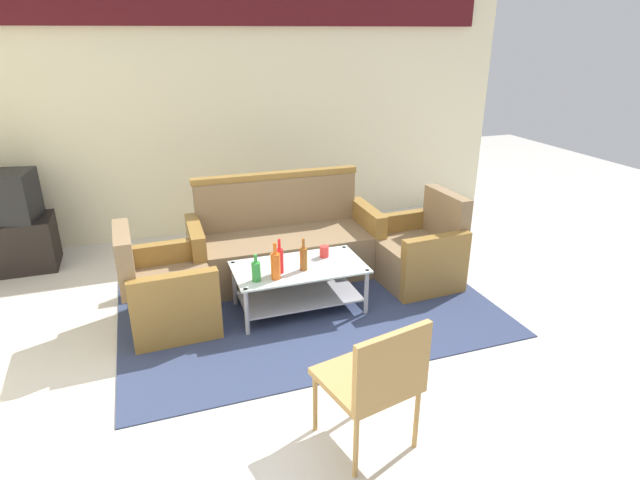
{
  "coord_description": "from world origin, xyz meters",
  "views": [
    {
      "loc": [
        -1.17,
        -3.0,
        2.25
      ],
      "look_at": [
        0.13,
        0.74,
        0.65
      ],
      "focal_mm": 29.27,
      "sensor_mm": 36.0,
      "label": 1
    }
  ],
  "objects_px": {
    "bottle_orange": "(275,265)",
    "bottle_green": "(256,271)",
    "cup": "(324,251)",
    "tv_stand": "(12,245)",
    "armchair_right": "(419,253)",
    "coffee_table": "(299,281)",
    "armchair_left": "(167,293)",
    "television": "(1,197)",
    "couch": "(285,245)",
    "bottle_brown": "(304,258)",
    "bottle_red": "(280,260)",
    "wicker_chair": "(376,377)"
  },
  "relations": [
    {
      "from": "coffee_table",
      "to": "cup",
      "type": "distance_m",
      "value": 0.35
    },
    {
      "from": "couch",
      "to": "bottle_green",
      "type": "height_order",
      "value": "couch"
    },
    {
      "from": "coffee_table",
      "to": "wicker_chair",
      "type": "height_order",
      "value": "wicker_chair"
    },
    {
      "from": "cup",
      "to": "bottle_orange",
      "type": "bearing_deg",
      "value": -151.23
    },
    {
      "from": "couch",
      "to": "armchair_right",
      "type": "distance_m",
      "value": 1.29
    },
    {
      "from": "armchair_left",
      "to": "coffee_table",
      "type": "relative_size",
      "value": 0.77
    },
    {
      "from": "couch",
      "to": "bottle_orange",
      "type": "height_order",
      "value": "couch"
    },
    {
      "from": "bottle_orange",
      "to": "bottle_green",
      "type": "xyz_separation_m",
      "value": [
        -0.15,
        0.01,
        -0.03
      ]
    },
    {
      "from": "bottle_orange",
      "to": "cup",
      "type": "relative_size",
      "value": 3.06
    },
    {
      "from": "couch",
      "to": "bottle_green",
      "type": "bearing_deg",
      "value": 62.5
    },
    {
      "from": "armchair_right",
      "to": "bottle_green",
      "type": "bearing_deg",
      "value": 97.79
    },
    {
      "from": "armchair_right",
      "to": "bottle_green",
      "type": "relative_size",
      "value": 3.79
    },
    {
      "from": "wicker_chair",
      "to": "coffee_table",
      "type": "bearing_deg",
      "value": 75.27
    },
    {
      "from": "armchair_right",
      "to": "coffee_table",
      "type": "bearing_deg",
      "value": 94.32
    },
    {
      "from": "couch",
      "to": "armchair_left",
      "type": "height_order",
      "value": "couch"
    },
    {
      "from": "couch",
      "to": "armchair_right",
      "type": "relative_size",
      "value": 2.13
    },
    {
      "from": "bottle_orange",
      "to": "cup",
      "type": "distance_m",
      "value": 0.58
    },
    {
      "from": "armchair_left",
      "to": "armchair_right",
      "type": "relative_size",
      "value": 1.0
    },
    {
      "from": "bottle_green",
      "to": "bottle_red",
      "type": "xyz_separation_m",
      "value": [
        0.21,
        0.08,
        0.03
      ]
    },
    {
      "from": "bottle_brown",
      "to": "wicker_chair",
      "type": "height_order",
      "value": "wicker_chair"
    },
    {
      "from": "armchair_left",
      "to": "bottle_orange",
      "type": "bearing_deg",
      "value": 69.92
    },
    {
      "from": "bottle_green",
      "to": "cup",
      "type": "relative_size",
      "value": 2.24
    },
    {
      "from": "couch",
      "to": "television",
      "type": "relative_size",
      "value": 2.73
    },
    {
      "from": "bottle_orange",
      "to": "tv_stand",
      "type": "bearing_deg",
      "value": 139.39
    },
    {
      "from": "coffee_table",
      "to": "bottle_orange",
      "type": "distance_m",
      "value": 0.39
    },
    {
      "from": "couch",
      "to": "cup",
      "type": "xyz_separation_m",
      "value": [
        0.19,
        -0.61,
        0.14
      ]
    },
    {
      "from": "cup",
      "to": "tv_stand",
      "type": "height_order",
      "value": "tv_stand"
    },
    {
      "from": "armchair_left",
      "to": "bottle_orange",
      "type": "distance_m",
      "value": 0.91
    },
    {
      "from": "tv_stand",
      "to": "armchair_right",
      "type": "bearing_deg",
      "value": -23.24
    },
    {
      "from": "armchair_right",
      "to": "bottle_brown",
      "type": "bearing_deg",
      "value": 98.15
    },
    {
      "from": "armchair_left",
      "to": "bottle_green",
      "type": "distance_m",
      "value": 0.76
    },
    {
      "from": "bottle_brown",
      "to": "cup",
      "type": "bearing_deg",
      "value": 38.13
    },
    {
      "from": "couch",
      "to": "bottle_brown",
      "type": "height_order",
      "value": "couch"
    },
    {
      "from": "armchair_right",
      "to": "bottle_orange",
      "type": "bearing_deg",
      "value": 99.38
    },
    {
      "from": "armchair_left",
      "to": "cup",
      "type": "height_order",
      "value": "armchair_left"
    },
    {
      "from": "armchair_right",
      "to": "tv_stand",
      "type": "bearing_deg",
      "value": 63.96
    },
    {
      "from": "couch",
      "to": "television",
      "type": "bearing_deg",
      "value": -20.96
    },
    {
      "from": "bottle_red",
      "to": "television",
      "type": "xyz_separation_m",
      "value": [
        -2.28,
        1.81,
        0.24
      ]
    },
    {
      "from": "armchair_right",
      "to": "cup",
      "type": "distance_m",
      "value": 0.98
    },
    {
      "from": "couch",
      "to": "television",
      "type": "distance_m",
      "value": 2.77
    },
    {
      "from": "coffee_table",
      "to": "bottle_green",
      "type": "distance_m",
      "value": 0.48
    },
    {
      "from": "armchair_left",
      "to": "bottle_brown",
      "type": "distance_m",
      "value": 1.14
    },
    {
      "from": "bottle_red",
      "to": "armchair_right",
      "type": "bearing_deg",
      "value": 8.93
    },
    {
      "from": "armchair_right",
      "to": "cup",
      "type": "relative_size",
      "value": 8.5
    },
    {
      "from": "armchair_right",
      "to": "coffee_table",
      "type": "relative_size",
      "value": 0.77
    },
    {
      "from": "armchair_left",
      "to": "cup",
      "type": "distance_m",
      "value": 1.36
    },
    {
      "from": "armchair_left",
      "to": "television",
      "type": "xyz_separation_m",
      "value": [
        -1.38,
        1.63,
        0.47
      ]
    },
    {
      "from": "cup",
      "to": "tv_stand",
      "type": "distance_m",
      "value": 3.18
    },
    {
      "from": "couch",
      "to": "cup",
      "type": "distance_m",
      "value": 0.65
    },
    {
      "from": "coffee_table",
      "to": "cup",
      "type": "relative_size",
      "value": 11.0
    }
  ]
}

